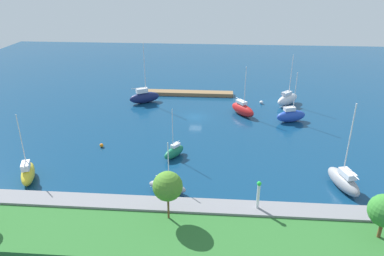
{
  "coord_description": "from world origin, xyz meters",
  "views": [
    {
      "loc": [
        -4.7,
        69.7,
        28.37
      ],
      "look_at": [
        0.0,
        9.04,
        1.5
      ],
      "focal_mm": 33.82,
      "sensor_mm": 36.0,
      "label": 1
    }
  ],
  "objects_px": {
    "sailboat_green_near_pier": "(174,152)",
    "sailboat_red_mid_basin": "(243,109)",
    "park_tree_midwest": "(168,186)",
    "sailboat_blue_west_end": "(291,115)",
    "sailboat_gray_far_south": "(167,186)",
    "mooring_buoy_orange": "(102,145)",
    "pier_dock": "(189,93)",
    "sailboat_white_off_beacon": "(287,99)",
    "mooring_buoy_white": "(261,102)",
    "sailboat_navy_lone_north": "(144,97)",
    "sailboat_gray_by_breakwater": "(343,180)",
    "harbor_beacon": "(258,193)",
    "sailboat_yellow_along_channel": "(28,173)"
  },
  "relations": [
    {
      "from": "sailboat_white_off_beacon",
      "to": "sailboat_red_mid_basin",
      "type": "bearing_deg",
      "value": 168.48
    },
    {
      "from": "harbor_beacon",
      "to": "sailboat_gray_far_south",
      "type": "bearing_deg",
      "value": -22.26
    },
    {
      "from": "harbor_beacon",
      "to": "sailboat_blue_west_end",
      "type": "xyz_separation_m",
      "value": [
        -9.5,
        -31.7,
        -2.36
      ]
    },
    {
      "from": "mooring_buoy_white",
      "to": "mooring_buoy_orange",
      "type": "bearing_deg",
      "value": 39.2
    },
    {
      "from": "park_tree_midwest",
      "to": "sailboat_navy_lone_north",
      "type": "relative_size",
      "value": 0.45
    },
    {
      "from": "sailboat_red_mid_basin",
      "to": "mooring_buoy_orange",
      "type": "xyz_separation_m",
      "value": [
        25.1,
        17.06,
        -0.98
      ]
    },
    {
      "from": "harbor_beacon",
      "to": "pier_dock",
      "type": "bearing_deg",
      "value": -75.18
    },
    {
      "from": "harbor_beacon",
      "to": "sailboat_white_off_beacon",
      "type": "xyz_separation_m",
      "value": [
        -10.42,
        -41.69,
        -2.32
      ]
    },
    {
      "from": "sailboat_blue_west_end",
      "to": "sailboat_gray_by_breakwater",
      "type": "height_order",
      "value": "sailboat_gray_by_breakwater"
    },
    {
      "from": "sailboat_red_mid_basin",
      "to": "sailboat_navy_lone_north",
      "type": "relative_size",
      "value": 0.76
    },
    {
      "from": "sailboat_gray_far_south",
      "to": "sailboat_green_near_pier",
      "type": "relative_size",
      "value": 0.9
    },
    {
      "from": "sailboat_red_mid_basin",
      "to": "harbor_beacon",
      "type": "bearing_deg",
      "value": -36.66
    },
    {
      "from": "sailboat_blue_west_end",
      "to": "park_tree_midwest",
      "type": "bearing_deg",
      "value": -139.19
    },
    {
      "from": "sailboat_red_mid_basin",
      "to": "mooring_buoy_orange",
      "type": "distance_m",
      "value": 30.36
    },
    {
      "from": "pier_dock",
      "to": "mooring_buoy_orange",
      "type": "distance_m",
      "value": 32.08
    },
    {
      "from": "sailboat_white_off_beacon",
      "to": "mooring_buoy_white",
      "type": "xyz_separation_m",
      "value": [
        5.75,
        -0.15,
        -0.99
      ]
    },
    {
      "from": "sailboat_blue_west_end",
      "to": "sailboat_gray_by_breakwater",
      "type": "distance_m",
      "value": 24.29
    },
    {
      "from": "pier_dock",
      "to": "mooring_buoy_orange",
      "type": "height_order",
      "value": "pier_dock"
    },
    {
      "from": "sailboat_green_near_pier",
      "to": "sailboat_gray_by_breakwater",
      "type": "relative_size",
      "value": 0.68
    },
    {
      "from": "sailboat_navy_lone_north",
      "to": "mooring_buoy_orange",
      "type": "bearing_deg",
      "value": -127.34
    },
    {
      "from": "sailboat_green_near_pier",
      "to": "sailboat_red_mid_basin",
      "type": "distance_m",
      "value": 23.08
    },
    {
      "from": "sailboat_white_off_beacon",
      "to": "pier_dock",
      "type": "bearing_deg",
      "value": 121.21
    },
    {
      "from": "sailboat_green_near_pier",
      "to": "sailboat_yellow_along_channel",
      "type": "xyz_separation_m",
      "value": [
        20.26,
        8.8,
        0.3
      ]
    },
    {
      "from": "sailboat_green_near_pier",
      "to": "sailboat_blue_west_end",
      "type": "bearing_deg",
      "value": 160.95
    },
    {
      "from": "sailboat_white_off_beacon",
      "to": "mooring_buoy_white",
      "type": "height_order",
      "value": "sailboat_white_off_beacon"
    },
    {
      "from": "sailboat_white_off_beacon",
      "to": "mooring_buoy_orange",
      "type": "distance_m",
      "value": 42.96
    },
    {
      "from": "pier_dock",
      "to": "sailboat_gray_far_south",
      "type": "xyz_separation_m",
      "value": [
        -0.6,
        42.18,
        0.47
      ]
    },
    {
      "from": "park_tree_midwest",
      "to": "sailboat_blue_west_end",
      "type": "distance_m",
      "value": 39.86
    },
    {
      "from": "pier_dock",
      "to": "sailboat_navy_lone_north",
      "type": "height_order",
      "value": "sailboat_navy_lone_north"
    },
    {
      "from": "sailboat_white_off_beacon",
      "to": "sailboat_green_near_pier",
      "type": "bearing_deg",
      "value": -175.77
    },
    {
      "from": "park_tree_midwest",
      "to": "sailboat_blue_west_end",
      "type": "xyz_separation_m",
      "value": [
        -20.1,
        -34.15,
        -4.33
      ]
    },
    {
      "from": "harbor_beacon",
      "to": "sailboat_gray_far_south",
      "type": "xyz_separation_m",
      "value": [
        11.84,
        -4.85,
        -2.81
      ]
    },
    {
      "from": "sailboat_white_off_beacon",
      "to": "sailboat_yellow_along_channel",
      "type": "bearing_deg",
      "value": 174.06
    },
    {
      "from": "park_tree_midwest",
      "to": "sailboat_white_off_beacon",
      "type": "height_order",
      "value": "sailboat_white_off_beacon"
    },
    {
      "from": "sailboat_white_off_beacon",
      "to": "sailboat_gray_by_breakwater",
      "type": "bearing_deg",
      "value": -131.91
    },
    {
      "from": "sailboat_white_off_beacon",
      "to": "sailboat_navy_lone_north",
      "type": "relative_size",
      "value": 0.82
    },
    {
      "from": "sailboat_navy_lone_north",
      "to": "mooring_buoy_orange",
      "type": "relative_size",
      "value": 20.22
    },
    {
      "from": "pier_dock",
      "to": "park_tree_midwest",
      "type": "bearing_deg",
      "value": 92.12
    },
    {
      "from": "park_tree_midwest",
      "to": "sailboat_gray_far_south",
      "type": "xyz_separation_m",
      "value": [
        1.23,
        -7.29,
        -4.78
      ]
    },
    {
      "from": "sailboat_green_near_pier",
      "to": "sailboat_gray_by_breakwater",
      "type": "xyz_separation_m",
      "value": [
        -24.75,
        7.35,
        0.31
      ]
    },
    {
      "from": "pier_dock",
      "to": "sailboat_white_off_beacon",
      "type": "relative_size",
      "value": 1.9
    },
    {
      "from": "sailboat_gray_by_breakwater",
      "to": "harbor_beacon",
      "type": "bearing_deg",
      "value": 105.27
    },
    {
      "from": "sailboat_blue_west_end",
      "to": "sailboat_navy_lone_north",
      "type": "distance_m",
      "value": 32.84
    },
    {
      "from": "pier_dock",
      "to": "mooring_buoy_orange",
      "type": "relative_size",
      "value": 31.61
    },
    {
      "from": "park_tree_midwest",
      "to": "sailboat_navy_lone_north",
      "type": "distance_m",
      "value": 44.72
    },
    {
      "from": "sailboat_red_mid_basin",
      "to": "mooring_buoy_white",
      "type": "relative_size",
      "value": 13.31
    },
    {
      "from": "sailboat_white_off_beacon",
      "to": "mooring_buoy_white",
      "type": "relative_size",
      "value": 14.41
    },
    {
      "from": "sailboat_red_mid_basin",
      "to": "sailboat_green_near_pier",
      "type": "bearing_deg",
      "value": -68.29
    },
    {
      "from": "sailboat_red_mid_basin",
      "to": "sailboat_gray_by_breakwater",
      "type": "relative_size",
      "value": 0.83
    },
    {
      "from": "mooring_buoy_white",
      "to": "sailboat_navy_lone_north",
      "type": "bearing_deg",
      "value": 2.74
    }
  ]
}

